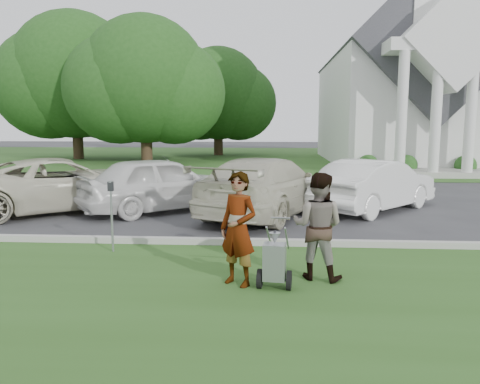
# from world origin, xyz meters

# --- Properties ---
(ground) EXTENTS (120.00, 120.00, 0.00)m
(ground) POSITION_xyz_m (0.00, 0.00, 0.00)
(ground) COLOR #333335
(ground) RESTS_ON ground
(grass_strip) EXTENTS (80.00, 7.00, 0.01)m
(grass_strip) POSITION_xyz_m (0.00, -3.00, 0.01)
(grass_strip) COLOR #2B511B
(grass_strip) RESTS_ON ground
(church_lawn) EXTENTS (80.00, 30.00, 0.01)m
(church_lawn) POSITION_xyz_m (0.00, 27.00, 0.01)
(church_lawn) COLOR #2B511B
(church_lawn) RESTS_ON ground
(curb) EXTENTS (80.00, 0.18, 0.15)m
(curb) POSITION_xyz_m (0.00, 0.55, 0.07)
(curb) COLOR #9E9E93
(curb) RESTS_ON ground
(church) EXTENTS (9.19, 19.00, 24.10)m
(church) POSITION_xyz_m (9.00, 23.11, 5.94)
(church) COLOR white
(church) RESTS_ON ground
(tree_left) EXTENTS (10.63, 8.40, 9.71)m
(tree_left) POSITION_xyz_m (-8.01, 21.99, 5.11)
(tree_left) COLOR #332316
(tree_left) RESTS_ON ground
(tree_far) EXTENTS (11.64, 9.20, 10.73)m
(tree_far) POSITION_xyz_m (-14.01, 24.99, 5.69)
(tree_far) COLOR #332316
(tree_far) RESTS_ON ground
(tree_back) EXTENTS (9.61, 7.60, 8.89)m
(tree_back) POSITION_xyz_m (-4.01, 29.99, 4.73)
(tree_back) COLOR #332316
(tree_back) RESTS_ON ground
(striping_cart) EXTENTS (0.57, 1.10, 0.99)m
(striping_cart) POSITION_xyz_m (0.42, -2.09, 0.43)
(striping_cart) COLOR black
(striping_cart) RESTS_ON ground
(person_left) EXTENTS (0.80, 0.73, 1.84)m
(person_left) POSITION_xyz_m (-0.16, -1.96, 0.92)
(person_left) COLOR #999999
(person_left) RESTS_ON ground
(person_right) EXTENTS (1.05, 0.93, 1.80)m
(person_right) POSITION_xyz_m (1.14, -1.56, 0.90)
(person_right) COLOR #999999
(person_right) RESTS_ON ground
(parking_meter_near) EXTENTS (0.11, 0.10, 1.47)m
(parking_meter_near) POSITION_xyz_m (-2.85, -0.14, 0.93)
(parking_meter_near) COLOR #93959B
(parking_meter_near) RESTS_ON ground
(car_a) EXTENTS (6.15, 5.63, 1.60)m
(car_a) POSITION_xyz_m (-5.91, 4.35, 0.80)
(car_a) COLOR beige
(car_a) RESTS_ON ground
(car_b) EXTENTS (5.03, 4.55, 1.66)m
(car_b) POSITION_xyz_m (-2.91, 4.44, 0.83)
(car_b) COLOR silver
(car_b) RESTS_ON ground
(car_c) EXTENTS (4.32, 6.18, 1.66)m
(car_c) POSITION_xyz_m (0.24, 4.04, 0.83)
(car_c) COLOR beige
(car_c) RESTS_ON ground
(car_d) EXTENTS (4.39, 4.56, 1.55)m
(car_d) POSITION_xyz_m (3.50, 4.94, 0.77)
(car_d) COLOR white
(car_d) RESTS_ON ground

